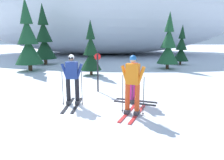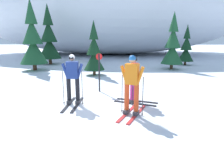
{
  "view_description": "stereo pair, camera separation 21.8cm",
  "coord_description": "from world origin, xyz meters",
  "px_view_note": "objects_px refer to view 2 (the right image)",
  "views": [
    {
      "loc": [
        1.11,
        -6.5,
        2.37
      ],
      "look_at": [
        1.18,
        0.14,
        0.95
      ],
      "focal_mm": 32.09,
      "sensor_mm": 36.0,
      "label": 1
    },
    {
      "loc": [
        1.32,
        -6.5,
        2.37
      ],
      "look_at": [
        1.18,
        0.14,
        0.95
      ],
      "focal_mm": 32.09,
      "sensor_mm": 36.0,
      "label": 2
    }
  ],
  "objects_px": {
    "pine_tree_far_left": "(33,41)",
    "trail_marker_post": "(99,70)",
    "pine_tree_center_left": "(49,40)",
    "skier_orange_jacket": "(132,84)",
    "pine_tree_center": "(94,53)",
    "pine_tree_far_right": "(186,48)",
    "skier_red_jacket": "(134,79)",
    "skier_navy_jacket": "(73,79)",
    "pine_tree_center_right": "(173,46)"
  },
  "relations": [
    {
      "from": "pine_tree_far_left",
      "to": "pine_tree_center_right",
      "type": "distance_m",
      "value": 10.17
    },
    {
      "from": "skier_orange_jacket",
      "to": "pine_tree_far_right",
      "type": "xyz_separation_m",
      "value": [
        5.51,
        11.57,
        0.46
      ]
    },
    {
      "from": "pine_tree_far_left",
      "to": "trail_marker_post",
      "type": "distance_m",
      "value": 7.85
    },
    {
      "from": "pine_tree_far_left",
      "to": "pine_tree_center",
      "type": "relative_size",
      "value": 1.47
    },
    {
      "from": "pine_tree_center_right",
      "to": "skier_red_jacket",
      "type": "bearing_deg",
      "value": -113.86
    },
    {
      "from": "skier_navy_jacket",
      "to": "pine_tree_far_right",
      "type": "bearing_deg",
      "value": 54.61
    },
    {
      "from": "pine_tree_far_left",
      "to": "pine_tree_far_right",
      "type": "distance_m",
      "value": 12.37
    },
    {
      "from": "skier_navy_jacket",
      "to": "trail_marker_post",
      "type": "distance_m",
      "value": 1.93
    },
    {
      "from": "pine_tree_far_left",
      "to": "skier_orange_jacket",
      "type": "bearing_deg",
      "value": -52.76
    },
    {
      "from": "pine_tree_center_right",
      "to": "pine_tree_far_right",
      "type": "distance_m",
      "value": 3.0
    },
    {
      "from": "pine_tree_far_left",
      "to": "pine_tree_center_right",
      "type": "bearing_deg",
      "value": 4.08
    },
    {
      "from": "pine_tree_center",
      "to": "trail_marker_post",
      "type": "height_order",
      "value": "pine_tree_center"
    },
    {
      "from": "pine_tree_far_left",
      "to": "pine_tree_center",
      "type": "distance_m",
      "value": 4.95
    },
    {
      "from": "skier_navy_jacket",
      "to": "pine_tree_far_left",
      "type": "height_order",
      "value": "pine_tree_far_left"
    },
    {
      "from": "pine_tree_far_right",
      "to": "pine_tree_far_left",
      "type": "bearing_deg",
      "value": -165.51
    },
    {
      "from": "pine_tree_far_left",
      "to": "pine_tree_center_left",
      "type": "xyz_separation_m",
      "value": [
        0.05,
        3.39,
        0.08
      ]
    },
    {
      "from": "pine_tree_far_right",
      "to": "trail_marker_post",
      "type": "relative_size",
      "value": 2.04
    },
    {
      "from": "skier_navy_jacket",
      "to": "skier_orange_jacket",
      "type": "height_order",
      "value": "skier_orange_jacket"
    },
    {
      "from": "skier_red_jacket",
      "to": "trail_marker_post",
      "type": "xyz_separation_m",
      "value": [
        -1.39,
        1.5,
        0.05
      ]
    },
    {
      "from": "skier_red_jacket",
      "to": "trail_marker_post",
      "type": "bearing_deg",
      "value": 132.82
    },
    {
      "from": "pine_tree_center_left",
      "to": "pine_tree_far_left",
      "type": "bearing_deg",
      "value": -90.83
    },
    {
      "from": "skier_red_jacket",
      "to": "pine_tree_far_left",
      "type": "xyz_separation_m",
      "value": [
        -6.61,
        7.24,
        1.2
      ]
    },
    {
      "from": "pine_tree_center_left",
      "to": "pine_tree_center_right",
      "type": "relative_size",
      "value": 1.23
    },
    {
      "from": "pine_tree_far_left",
      "to": "trail_marker_post",
      "type": "relative_size",
      "value": 2.97
    },
    {
      "from": "pine_tree_center_left",
      "to": "pine_tree_center",
      "type": "bearing_deg",
      "value": -48.86
    },
    {
      "from": "pine_tree_far_right",
      "to": "skier_navy_jacket",
      "type": "bearing_deg",
      "value": -125.39
    },
    {
      "from": "skier_orange_jacket",
      "to": "pine_tree_center_left",
      "type": "relative_size",
      "value": 0.36
    },
    {
      "from": "skier_red_jacket",
      "to": "pine_tree_center",
      "type": "height_order",
      "value": "pine_tree_center"
    },
    {
      "from": "pine_tree_center",
      "to": "pine_tree_far_right",
      "type": "bearing_deg",
      "value": 33.38
    },
    {
      "from": "pine_tree_far_left",
      "to": "pine_tree_center_left",
      "type": "bearing_deg",
      "value": 89.17
    },
    {
      "from": "pine_tree_center",
      "to": "pine_tree_center_left",
      "type": "bearing_deg",
      "value": 131.14
    },
    {
      "from": "skier_navy_jacket",
      "to": "pine_tree_far_left",
      "type": "xyz_separation_m",
      "value": [
        -4.43,
        7.5,
        1.16
      ]
    },
    {
      "from": "skier_red_jacket",
      "to": "pine_tree_far_right",
      "type": "height_order",
      "value": "pine_tree_far_right"
    },
    {
      "from": "pine_tree_center_left",
      "to": "skier_orange_jacket",
      "type": "bearing_deg",
      "value": -61.67
    },
    {
      "from": "skier_orange_jacket",
      "to": "pine_tree_far_left",
      "type": "height_order",
      "value": "pine_tree_far_left"
    },
    {
      "from": "skier_orange_jacket",
      "to": "skier_red_jacket",
      "type": "bearing_deg",
      "value": 82.27
    },
    {
      "from": "pine_tree_center",
      "to": "pine_tree_far_right",
      "type": "distance_m",
      "value": 8.85
    },
    {
      "from": "skier_orange_jacket",
      "to": "pine_tree_center",
      "type": "height_order",
      "value": "pine_tree_center"
    },
    {
      "from": "skier_red_jacket",
      "to": "pine_tree_far_right",
      "type": "bearing_deg",
      "value": 62.65
    },
    {
      "from": "trail_marker_post",
      "to": "skier_navy_jacket",
      "type": "bearing_deg",
      "value": -114.23
    },
    {
      "from": "skier_orange_jacket",
      "to": "pine_tree_center_left",
      "type": "bearing_deg",
      "value": 118.33
    },
    {
      "from": "skier_navy_jacket",
      "to": "trail_marker_post",
      "type": "xyz_separation_m",
      "value": [
        0.79,
        1.76,
        0.01
      ]
    },
    {
      "from": "skier_orange_jacket",
      "to": "pine_tree_center_left",
      "type": "xyz_separation_m",
      "value": [
        -6.4,
        11.87,
        1.2
      ]
    },
    {
      "from": "skier_red_jacket",
      "to": "trail_marker_post",
      "type": "relative_size",
      "value": 1.01
    },
    {
      "from": "skier_red_jacket",
      "to": "pine_tree_center_right",
      "type": "relative_size",
      "value": 0.41
    },
    {
      "from": "skier_orange_jacket",
      "to": "trail_marker_post",
      "type": "distance_m",
      "value": 2.99
    },
    {
      "from": "pine_tree_center_left",
      "to": "trail_marker_post",
      "type": "xyz_separation_m",
      "value": [
        5.17,
        -9.13,
        -1.23
      ]
    },
    {
      "from": "pine_tree_center_right",
      "to": "pine_tree_far_right",
      "type": "height_order",
      "value": "pine_tree_center_right"
    },
    {
      "from": "trail_marker_post",
      "to": "skier_orange_jacket",
      "type": "bearing_deg",
      "value": -65.92
    },
    {
      "from": "skier_red_jacket",
      "to": "pine_tree_center_left",
      "type": "xyz_separation_m",
      "value": [
        -6.56,
        10.63,
        1.28
      ]
    }
  ]
}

